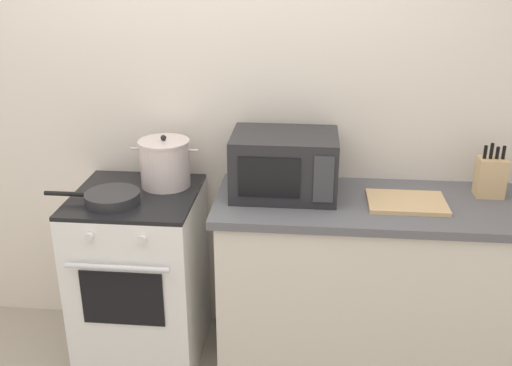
{
  "coord_description": "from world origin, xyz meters",
  "views": [
    {
      "loc": [
        0.49,
        -1.96,
        2.03
      ],
      "look_at": [
        0.24,
        0.6,
        1.0
      ],
      "focal_mm": 41.16,
      "sensor_mm": 36.0,
      "label": 1
    }
  ],
  "objects_px": {
    "cutting_board": "(407,202)",
    "knife_block": "(491,177)",
    "stock_pot": "(165,163)",
    "stove": "(141,276)",
    "microwave": "(284,164)",
    "frying_pan": "(111,197)"
  },
  "relations": [
    {
      "from": "stove",
      "to": "frying_pan",
      "type": "relative_size",
      "value": 2.01
    },
    {
      "from": "stock_pot",
      "to": "microwave",
      "type": "bearing_deg",
      "value": -4.73
    },
    {
      "from": "frying_pan",
      "to": "microwave",
      "type": "xyz_separation_m",
      "value": [
        0.8,
        0.19,
        0.12
      ]
    },
    {
      "from": "stock_pot",
      "to": "frying_pan",
      "type": "distance_m",
      "value": 0.33
    },
    {
      "from": "cutting_board",
      "to": "microwave",
      "type": "bearing_deg",
      "value": 172.3
    },
    {
      "from": "stock_pot",
      "to": "microwave",
      "type": "xyz_separation_m",
      "value": [
        0.6,
        -0.05,
        0.03
      ]
    },
    {
      "from": "cutting_board",
      "to": "stove",
      "type": "bearing_deg",
      "value": -179.95
    },
    {
      "from": "stock_pot",
      "to": "knife_block",
      "type": "height_order",
      "value": "knife_block"
    },
    {
      "from": "stock_pot",
      "to": "cutting_board",
      "type": "xyz_separation_m",
      "value": [
        1.17,
        -0.13,
        -0.11
      ]
    },
    {
      "from": "stove",
      "to": "cutting_board",
      "type": "xyz_separation_m",
      "value": [
        1.3,
        0.0,
        0.47
      ]
    },
    {
      "from": "cutting_board",
      "to": "knife_block",
      "type": "distance_m",
      "value": 0.44
    },
    {
      "from": "stock_pot",
      "to": "stove",
      "type": "bearing_deg",
      "value": -134.79
    },
    {
      "from": "microwave",
      "to": "cutting_board",
      "type": "bearing_deg",
      "value": -7.7
    },
    {
      "from": "frying_pan",
      "to": "microwave",
      "type": "bearing_deg",
      "value": 13.2
    },
    {
      "from": "microwave",
      "to": "cutting_board",
      "type": "xyz_separation_m",
      "value": [
        0.58,
        -0.08,
        -0.14
      ]
    },
    {
      "from": "stock_pot",
      "to": "cutting_board",
      "type": "height_order",
      "value": "stock_pot"
    },
    {
      "from": "stove",
      "to": "knife_block",
      "type": "bearing_deg",
      "value": 4.73
    },
    {
      "from": "frying_pan",
      "to": "cutting_board",
      "type": "bearing_deg",
      "value": 4.55
    },
    {
      "from": "cutting_board",
      "to": "knife_block",
      "type": "relative_size",
      "value": 1.36
    },
    {
      "from": "stock_pot",
      "to": "cutting_board",
      "type": "distance_m",
      "value": 1.18
    },
    {
      "from": "frying_pan",
      "to": "stock_pot",
      "type": "bearing_deg",
      "value": 49.16
    },
    {
      "from": "stock_pot",
      "to": "frying_pan",
      "type": "bearing_deg",
      "value": -130.84
    }
  ]
}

